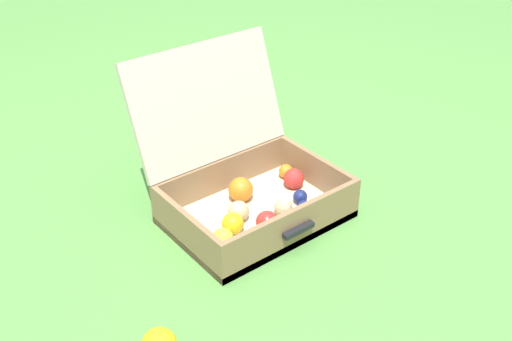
{
  "coord_description": "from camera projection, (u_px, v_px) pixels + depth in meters",
  "views": [
    {
      "loc": [
        -0.9,
        -1.2,
        1.18
      ],
      "look_at": [
        0.1,
        0.07,
        0.18
      ],
      "focal_mm": 43.74,
      "sensor_mm": 36.0,
      "label": 1
    }
  ],
  "objects": [
    {
      "name": "ground_plane",
      "position": [
        245.0,
        241.0,
        1.9
      ],
      "size": [
        16.0,
        16.0,
        0.0
      ],
      "primitive_type": "plane",
      "color": "#569342"
    },
    {
      "name": "open_suitcase",
      "position": [
        244.0,
        181.0,
        1.98
      ],
      "size": [
        0.54,
        0.54,
        0.5
      ],
      "color": "beige",
      "rests_on": "ground"
    }
  ]
}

